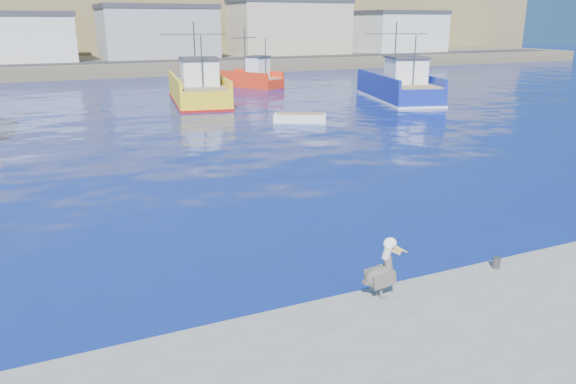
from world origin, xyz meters
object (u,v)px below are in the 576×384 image
object	(u,v)px
skiff_mid	(300,119)
pelican	(383,272)
skiff_far	(417,87)
trawler_yellow_b	(198,90)
trawler_blue	(399,87)
boat_orange	(252,77)

from	to	relation	value
skiff_mid	pelican	world-z (taller)	pelican
skiff_mid	skiff_far	xyz separation A→B (m)	(18.92, 12.07, 0.03)
skiff_mid	pelican	bearing A→B (deg)	-111.94
skiff_far	trawler_yellow_b	bearing A→B (deg)	179.60
trawler_yellow_b	pelican	xyz separation A→B (m)	(-6.25, -36.33, 0.05)
pelican	trawler_blue	bearing A→B (deg)	53.85
trawler_blue	skiff_mid	xyz separation A→B (m)	(-12.76, -6.65, -0.82)
trawler_blue	pelican	distance (m)	38.09
trawler_blue	boat_orange	distance (m)	16.60
trawler_yellow_b	skiff_mid	bearing A→B (deg)	-74.20
boat_orange	skiff_far	world-z (taller)	boat_orange
trawler_blue	boat_orange	bearing A→B (deg)	118.31
pelican	skiff_far	bearing A→B (deg)	51.64
skiff_mid	pelican	distance (m)	26.00
pelican	boat_orange	bearing A→B (deg)	72.17
skiff_far	pelican	xyz separation A→B (m)	(-28.63, -36.17, 0.84)
trawler_blue	skiff_mid	size ratio (longest dim) A/B	3.40
skiff_mid	skiff_far	world-z (taller)	skiff_far
trawler_yellow_b	skiff_mid	distance (m)	12.73
boat_orange	skiff_mid	bearing A→B (deg)	-102.95
boat_orange	pelican	distance (m)	47.66
trawler_yellow_b	skiff_mid	size ratio (longest dim) A/B	3.38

